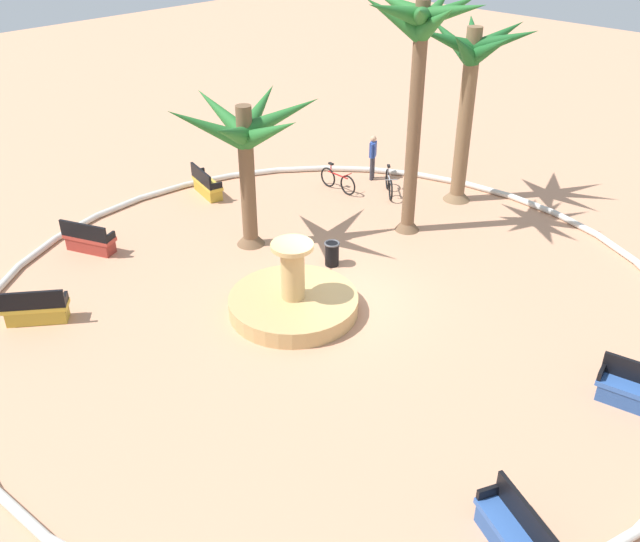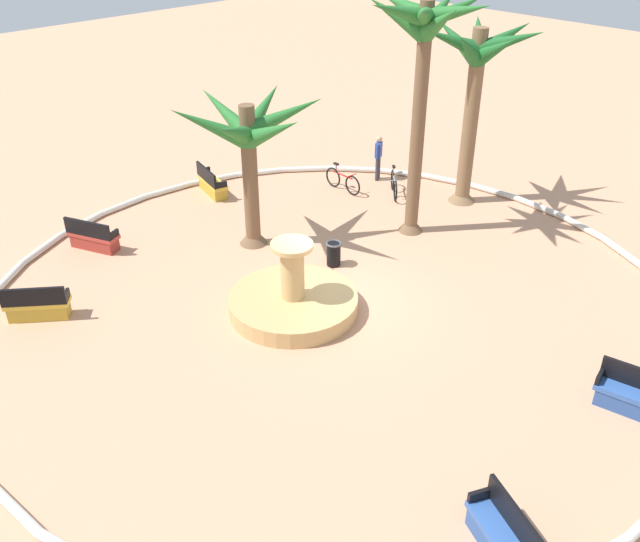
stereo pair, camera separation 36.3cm
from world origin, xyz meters
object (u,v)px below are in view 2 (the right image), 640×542
at_px(bench_west, 503,539).
at_px(bicycle_red_frame, 394,185).
at_px(bench_southwest, 38,307).
at_px(trash_bin, 334,253).
at_px(person_cyclist_helmet, 378,156).
at_px(bench_east, 212,185).
at_px(palm_tree_by_curb, 424,44).
at_px(bench_southeast, 93,238).
at_px(fountain, 293,301).
at_px(bench_north, 634,398).
at_px(palm_tree_mid_plaza, 477,71).
at_px(palm_tree_near_fountain, 249,138).
at_px(bicycle_by_lamppost, 343,181).

height_order(bench_west, bicycle_red_frame, bench_west).
relative_size(bench_southwest, bicycle_red_frame, 1.23).
relative_size(trash_bin, person_cyclist_helmet, 0.44).
bearing_deg(bench_east, trash_bin, 175.34).
relative_size(palm_tree_by_curb, bench_southeast, 4.31).
distance_m(fountain, bench_southwest, 6.48).
bearing_deg(palm_tree_by_curb, person_cyclist_helmet, -34.16).
xyz_separation_m(bench_north, bicycle_red_frame, (10.77, -4.96, 0.04)).
xyz_separation_m(palm_tree_mid_plaza, trash_bin, (0.02, 6.33, -4.07)).
bearing_deg(bench_west, palm_tree_mid_plaza, -52.06).
bearing_deg(palm_tree_near_fountain, bicycle_red_frame, -96.49).
height_order(fountain, palm_tree_near_fountain, palm_tree_near_fountain).
xyz_separation_m(trash_bin, person_cyclist_helmet, (3.30, -5.66, 0.55)).
relative_size(palm_tree_mid_plaza, trash_bin, 8.28).
xyz_separation_m(bench_north, bicycle_by_lamppost, (12.28, -3.92, 0.04)).
distance_m(fountain, bench_north, 8.23).
relative_size(bench_southeast, bicycle_red_frame, 1.31).
distance_m(bench_west, person_cyclist_helmet, 16.07).
height_order(bench_north, bicycle_by_lamppost, bench_north).
bearing_deg(palm_tree_near_fountain, bench_southeast, 50.06).
height_order(fountain, person_cyclist_helmet, fountain).
bearing_deg(bench_west, bench_southeast, -1.81).
bearing_deg(person_cyclist_helmet, fountain, 117.63).
relative_size(palm_tree_by_curb, trash_bin, 9.85).
bearing_deg(person_cyclist_helmet, bench_north, 155.22).
bearing_deg(bench_west, bench_east, -19.58).
bearing_deg(palm_tree_near_fountain, trash_bin, -164.02).
height_order(bench_southeast, trash_bin, bench_southeast).
distance_m(palm_tree_by_curb, palm_tree_mid_plaza, 3.30).
xyz_separation_m(fountain, bench_north, (-7.83, -2.54, 0.05)).
bearing_deg(palm_tree_near_fountain, bench_north, -175.77).
relative_size(bench_west, person_cyclist_helmet, 1.00).
xyz_separation_m(fountain, bicycle_by_lamppost, (4.45, -6.46, 0.09)).
xyz_separation_m(bench_east, bench_southwest, (-3.17, 7.83, 0.00)).
bearing_deg(palm_tree_mid_plaza, bicycle_by_lamppost, 33.42).
distance_m(palm_tree_by_curb, bench_east, 9.04).
bearing_deg(bench_west, bicycle_red_frame, -42.71).
height_order(bench_southwest, person_cyclist_helmet, person_cyclist_helmet).
relative_size(palm_tree_by_curb, person_cyclist_helmet, 4.32).
xyz_separation_m(bench_southwest, trash_bin, (-3.35, -7.30, 0.04)).
bearing_deg(bench_north, bench_east, -1.68).
relative_size(bench_north, bicycle_by_lamppost, 0.97).
xyz_separation_m(palm_tree_by_curb, palm_tree_mid_plaza, (0.16, -3.03, -1.30)).
xyz_separation_m(fountain, bicycle_red_frame, (2.94, -7.49, 0.09)).
distance_m(palm_tree_near_fountain, bench_east, 5.07).
height_order(palm_tree_by_curb, palm_tree_mid_plaza, palm_tree_by_curb).
bearing_deg(bench_southwest, trash_bin, -114.67).
distance_m(bench_southeast, trash_bin, 7.27).
distance_m(bench_east, bench_southeast, 5.04).
distance_m(palm_tree_near_fountain, bicycle_by_lamppost, 5.69).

